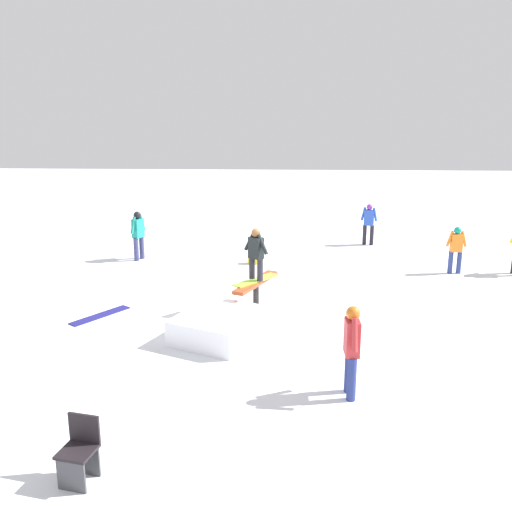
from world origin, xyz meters
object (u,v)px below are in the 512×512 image
(main_rider_on_rail, at_px, (256,255))
(bystander_orange, at_px, (456,247))
(backpack_on_snow, at_px, (254,258))
(rail_feature, at_px, (256,286))
(folding_chair, at_px, (80,452))
(loose_snowboard_navy, at_px, (100,315))
(bystander_teal, at_px, (138,233))
(bystander_blue, at_px, (369,222))
(bystander_red, at_px, (352,346))

(main_rider_on_rail, xyz_separation_m, bystander_orange, (3.43, -5.63, -0.62))
(bystander_orange, bearing_deg, backpack_on_snow, -7.94)
(bystander_orange, height_order, backpack_on_snow, bystander_orange)
(rail_feature, height_order, bystander_orange, bystander_orange)
(rail_feature, bearing_deg, folding_chair, -173.52)
(loose_snowboard_navy, bearing_deg, backpack_on_snow, -179.72)
(main_rider_on_rail, relative_size, bystander_teal, 0.81)
(rail_feature, height_order, bystander_teal, bystander_teal)
(main_rider_on_rail, height_order, bystander_blue, main_rider_on_rail)
(main_rider_on_rail, distance_m, folding_chair, 6.73)
(bystander_blue, distance_m, backpack_on_snow, 4.73)
(bystander_red, bearing_deg, bystander_orange, -29.49)
(rail_feature, bearing_deg, backpack_on_snow, 27.64)
(bystander_red, height_order, backpack_on_snow, bystander_red)
(folding_chair, distance_m, backpack_on_snow, 10.70)
(folding_chair, bearing_deg, bystander_blue, 78.87)
(main_rider_on_rail, distance_m, bystander_red, 4.34)
(loose_snowboard_navy, xyz_separation_m, backpack_on_snow, (4.63, -3.36, 0.16))
(main_rider_on_rail, height_order, folding_chair, main_rider_on_rail)
(backpack_on_snow, bearing_deg, bystander_red, 121.41)
(loose_snowboard_navy, relative_size, backpack_on_snow, 4.55)
(bystander_red, relative_size, loose_snowboard_navy, 1.04)
(bystander_orange, height_order, bystander_red, bystander_red)
(bystander_teal, relative_size, bystander_red, 0.96)
(bystander_orange, height_order, loose_snowboard_navy, bystander_orange)
(rail_feature, xyz_separation_m, bystander_teal, (4.54, 3.89, 0.23))
(bystander_teal, xyz_separation_m, backpack_on_snow, (-0.33, -3.64, -0.70))
(rail_feature, height_order, backpack_on_snow, rail_feature)
(folding_chair, bearing_deg, rail_feature, 84.42)
(bystander_blue, bearing_deg, folding_chair, -94.66)
(folding_chair, bearing_deg, loose_snowboard_navy, 117.17)
(bystander_red, bearing_deg, loose_snowboard_navy, 54.99)
(bystander_blue, xyz_separation_m, folding_chair, (-13.17, 5.66, -0.39))
(rail_feature, height_order, bystander_blue, bystander_blue)
(bystander_red, distance_m, backpack_on_snow, 8.43)
(main_rider_on_rail, bearing_deg, rail_feature, 0.00)
(bystander_orange, relative_size, backpack_on_snow, 4.06)
(loose_snowboard_navy, bearing_deg, bystander_teal, -140.58)
(bystander_blue, bearing_deg, bystander_red, -81.34)
(bystander_orange, xyz_separation_m, bystander_blue, (3.40, 2.00, 0.03))
(backpack_on_snow, bearing_deg, loose_snowboard_navy, 71.62)
(main_rider_on_rail, xyz_separation_m, bystander_teal, (4.54, 3.89, -0.52))
(bystander_blue, distance_m, bystander_red, 10.94)
(rail_feature, height_order, folding_chair, folding_chair)
(bystander_blue, distance_m, loose_snowboard_navy, 10.29)
(backpack_on_snow, bearing_deg, rail_feature, 111.05)
(bystander_teal, relative_size, folding_chair, 1.76)
(bystander_red, bearing_deg, backpack_on_snow, 12.09)
(bystander_blue, height_order, loose_snowboard_navy, bystander_blue)
(loose_snowboard_navy, distance_m, backpack_on_snow, 5.73)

